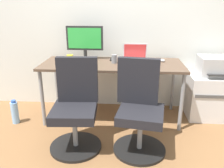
{
  "coord_description": "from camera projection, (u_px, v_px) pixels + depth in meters",
  "views": [
    {
      "loc": [
        0.2,
        -2.83,
        1.46
      ],
      "look_at": [
        0.0,
        -0.05,
        0.48
      ],
      "focal_mm": 37.49,
      "sensor_mm": 36.0,
      "label": 1
    }
  ],
  "objects": [
    {
      "name": "office_chair_left",
      "position": [
        76.0,
        109.0,
        2.4
      ],
      "size": [
        0.54,
        0.54,
        0.94
      ],
      "color": "black",
      "rests_on": "ground"
    },
    {
      "name": "side_cabinet",
      "position": [
        210.0,
        96.0,
        3.11
      ],
      "size": [
        0.59,
        0.51,
        0.57
      ],
      "color": "silver",
      "rests_on": "ground"
    },
    {
      "name": "printer",
      "position": [
        214.0,
        66.0,
        2.97
      ],
      "size": [
        0.38,
        0.4,
        0.24
      ],
      "color": "#B7B7B7",
      "rests_on": "side_cabinet"
    },
    {
      "name": "ground_plane",
      "position": [
        112.0,
        116.0,
        3.16
      ],
      "size": [
        5.28,
        5.28,
        0.0
      ],
      "primitive_type": "plane",
      "color": "brown"
    },
    {
      "name": "open_laptop",
      "position": [
        135.0,
        57.0,
        2.97
      ],
      "size": [
        0.31,
        0.26,
        0.23
      ],
      "color": "silver",
      "rests_on": "desk"
    },
    {
      "name": "office_chair_right",
      "position": [
        139.0,
        111.0,
        2.36
      ],
      "size": [
        0.54,
        0.54,
        0.94
      ],
      "color": "black",
      "rests_on": "ground"
    },
    {
      "name": "mouse_by_monitor",
      "position": [
        58.0,
        66.0,
        2.71
      ],
      "size": [
        0.06,
        0.1,
        0.03
      ],
      "primitive_type": "ellipsoid",
      "color": "silver",
      "rests_on": "desk"
    },
    {
      "name": "phone_near_laptop",
      "position": [
        113.0,
        59.0,
        3.09
      ],
      "size": [
        0.07,
        0.14,
        0.01
      ],
      "primitive_type": "cube",
      "color": "black",
      "rests_on": "desk"
    },
    {
      "name": "back_wall",
      "position": [
        115.0,
        15.0,
        3.13
      ],
      "size": [
        4.4,
        0.04,
        2.6
      ],
      "primitive_type": "cube",
      "color": "silver",
      "rests_on": "ground"
    },
    {
      "name": "mouse_by_laptop",
      "position": [
        163.0,
        60.0,
        2.99
      ],
      "size": [
        0.06,
        0.1,
        0.03
      ],
      "primitive_type": "ellipsoid",
      "color": "#B7B7B7",
      "rests_on": "desk"
    },
    {
      "name": "coffee_mug",
      "position": [
        70.0,
        58.0,
        2.96
      ],
      "size": [
        0.08,
        0.08,
        0.09
      ],
      "primitive_type": "cylinder",
      "color": "yellow",
      "rests_on": "desk"
    },
    {
      "name": "keyboard_by_laptop",
      "position": [
        77.0,
        64.0,
        2.84
      ],
      "size": [
        0.34,
        0.12,
        0.02
      ],
      "primitive_type": "cube",
      "color": "#B7B7B7",
      "rests_on": "desk"
    },
    {
      "name": "water_bottle_on_floor",
      "position": [
        15.0,
        112.0,
        2.95
      ],
      "size": [
        0.09,
        0.09,
        0.31
      ],
      "color": "#8CBFF2",
      "rests_on": "ground"
    },
    {
      "name": "pen_cup",
      "position": [
        114.0,
        59.0,
        2.91
      ],
      "size": [
        0.07,
        0.07,
        0.1
      ],
      "primitive_type": "cylinder",
      "color": "slate",
      "rests_on": "desk"
    },
    {
      "name": "desktop_monitor",
      "position": [
        85.0,
        40.0,
        3.05
      ],
      "size": [
        0.48,
        0.18,
        0.43
      ],
      "color": "#262626",
      "rests_on": "desk"
    },
    {
      "name": "desk",
      "position": [
        112.0,
        68.0,
        2.94
      ],
      "size": [
        1.76,
        0.69,
        0.74
      ],
      "color": "brown",
      "rests_on": "ground"
    },
    {
      "name": "keyboard_by_monitor",
      "position": [
        81.0,
        67.0,
        2.69
      ],
      "size": [
        0.34,
        0.12,
        0.02
      ],
      "primitive_type": "cube",
      "color": "#B7B7B7",
      "rests_on": "desk"
    }
  ]
}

